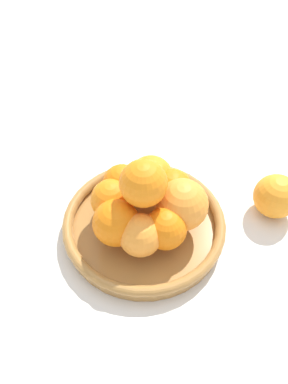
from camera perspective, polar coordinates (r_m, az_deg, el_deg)
The scene contains 4 objects.
ground_plane at distance 0.65m, azimuth -0.00°, elevation -5.77°, with size 4.00×4.00×0.00m, color silver.
fruit_bowl at distance 0.63m, azimuth -0.00°, elevation -4.89°, with size 0.27×0.27×0.03m.
orange_pile at distance 0.59m, azimuth 0.54°, elevation -1.41°, with size 0.19×0.18×0.13m.
stray_orange at distance 0.68m, azimuth 19.46°, elevation -0.61°, with size 0.08×0.08×0.08m, color orange.
Camera 1 is at (0.04, -0.38, 0.53)m, focal length 35.00 mm.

